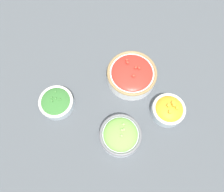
# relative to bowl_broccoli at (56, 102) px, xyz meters

# --- Properties ---
(ground_plane) EXTENTS (3.00, 3.00, 0.00)m
(ground_plane) POSITION_rel_bowl_broccoli_xyz_m (-0.18, -0.13, -0.03)
(ground_plane) COLOR #4C5156
(bowl_broccoli) EXTENTS (0.13, 0.13, 0.06)m
(bowl_broccoli) POSITION_rel_bowl_broccoli_xyz_m (0.00, 0.00, 0.00)
(bowl_broccoli) COLOR #B2C1CC
(bowl_broccoli) RESTS_ON ground_plane
(bowl_squash) EXTENTS (0.13, 0.13, 0.08)m
(bowl_squash) POSITION_rel_bowl_broccoli_xyz_m (-0.39, -0.19, 0.01)
(bowl_squash) COLOR #B2C1CC
(bowl_squash) RESTS_ON ground_plane
(bowl_lettuce) EXTENTS (0.16, 0.16, 0.08)m
(bowl_lettuce) POSITION_rel_bowl_broccoli_xyz_m (-0.28, -0.01, 0.00)
(bowl_lettuce) COLOR silver
(bowl_lettuce) RESTS_ON ground_plane
(bowl_cherry_tomatoes) EXTENTS (0.20, 0.20, 0.08)m
(bowl_cherry_tomatoes) POSITION_rel_bowl_broccoli_xyz_m (-0.20, -0.25, 0.01)
(bowl_cherry_tomatoes) COLOR white
(bowl_cherry_tomatoes) RESTS_ON ground_plane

